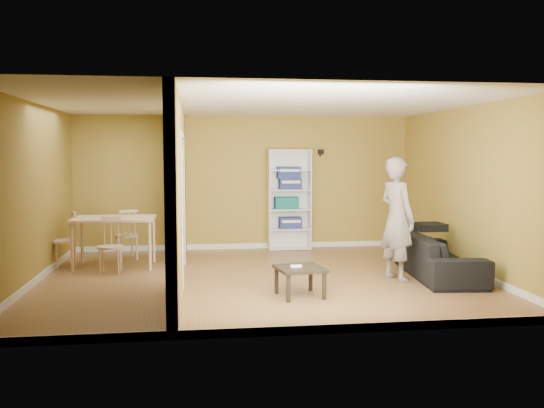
{
  "coord_description": "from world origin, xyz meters",
  "views": [
    {
      "loc": [
        -0.95,
        -8.44,
        1.86
      ],
      "look_at": [
        0.2,
        0.2,
        1.1
      ],
      "focal_mm": 38.0,
      "sensor_mm": 36.0,
      "label": 1
    }
  ],
  "objects_px": {
    "bookshelf": "(289,199)",
    "chair_near": "(110,245)",
    "coffee_table": "(300,271)",
    "dining_table": "(114,222)",
    "chair_left": "(64,240)",
    "person": "(397,208)",
    "chair_far": "(126,234)",
    "sofa": "(439,250)"
  },
  "relations": [
    {
      "from": "bookshelf",
      "to": "chair_near",
      "type": "bearing_deg",
      "value": -148.63
    },
    {
      "from": "coffee_table",
      "to": "dining_table",
      "type": "distance_m",
      "value": 3.6
    },
    {
      "from": "dining_table",
      "to": "chair_left",
      "type": "relative_size",
      "value": 1.43
    },
    {
      "from": "person",
      "to": "chair_far",
      "type": "xyz_separation_m",
      "value": [
        -4.16,
        2.26,
        -0.62
      ]
    },
    {
      "from": "dining_table",
      "to": "chair_near",
      "type": "distance_m",
      "value": 0.61
    },
    {
      "from": "chair_left",
      "to": "chair_near",
      "type": "xyz_separation_m",
      "value": [
        0.82,
        -0.57,
        -0.02
      ]
    },
    {
      "from": "bookshelf",
      "to": "coffee_table",
      "type": "xyz_separation_m",
      "value": [
        -0.46,
        -3.77,
        -0.64
      ]
    },
    {
      "from": "person",
      "to": "dining_table",
      "type": "bearing_deg",
      "value": 49.78
    },
    {
      "from": "sofa",
      "to": "coffee_table",
      "type": "xyz_separation_m",
      "value": [
        -2.31,
        -0.94,
        -0.08
      ]
    },
    {
      "from": "chair_far",
      "to": "sofa",
      "type": "bearing_deg",
      "value": 134.03
    },
    {
      "from": "coffee_table",
      "to": "chair_far",
      "type": "xyz_separation_m",
      "value": [
        -2.56,
        3.05,
        0.12
      ]
    },
    {
      "from": "chair_near",
      "to": "person",
      "type": "bearing_deg",
      "value": -13.56
    },
    {
      "from": "dining_table",
      "to": "chair_near",
      "type": "height_order",
      "value": "chair_near"
    },
    {
      "from": "coffee_table",
      "to": "chair_left",
      "type": "distance_m",
      "value": 4.25
    },
    {
      "from": "person",
      "to": "chair_left",
      "type": "bearing_deg",
      "value": 52.42
    },
    {
      "from": "chair_left",
      "to": "chair_near",
      "type": "height_order",
      "value": "chair_left"
    },
    {
      "from": "coffee_table",
      "to": "chair_near",
      "type": "distance_m",
      "value": 3.25
    },
    {
      "from": "dining_table",
      "to": "chair_near",
      "type": "xyz_separation_m",
      "value": [
        0.0,
        -0.53,
        -0.3
      ]
    },
    {
      "from": "chair_near",
      "to": "chair_far",
      "type": "height_order",
      "value": "chair_far"
    },
    {
      "from": "person",
      "to": "chair_far",
      "type": "relative_size",
      "value": 2.38
    },
    {
      "from": "person",
      "to": "chair_far",
      "type": "bearing_deg",
      "value": 41.7
    },
    {
      "from": "sofa",
      "to": "bookshelf",
      "type": "relative_size",
      "value": 1.11
    },
    {
      "from": "bookshelf",
      "to": "chair_far",
      "type": "xyz_separation_m",
      "value": [
        -3.03,
        -0.72,
        -0.53
      ]
    },
    {
      "from": "sofa",
      "to": "bookshelf",
      "type": "height_order",
      "value": "bookshelf"
    },
    {
      "from": "sofa",
      "to": "chair_left",
      "type": "xyz_separation_m",
      "value": [
        -5.8,
        1.48,
        0.05
      ]
    },
    {
      "from": "person",
      "to": "coffee_table",
      "type": "distance_m",
      "value": 1.93
    },
    {
      "from": "sofa",
      "to": "chair_far",
      "type": "relative_size",
      "value": 2.41
    },
    {
      "from": "coffee_table",
      "to": "chair_left",
      "type": "relative_size",
      "value": 0.64
    },
    {
      "from": "chair_left",
      "to": "sofa",
      "type": "bearing_deg",
      "value": 53.93
    },
    {
      "from": "sofa",
      "to": "dining_table",
      "type": "distance_m",
      "value": 5.2
    },
    {
      "from": "coffee_table",
      "to": "chair_left",
      "type": "xyz_separation_m",
      "value": [
        -3.49,
        2.43,
        0.13
      ]
    },
    {
      "from": "chair_near",
      "to": "chair_left",
      "type": "bearing_deg",
      "value": 145.4
    },
    {
      "from": "bookshelf",
      "to": "dining_table",
      "type": "xyz_separation_m",
      "value": [
        -3.14,
        -1.38,
        -0.23
      ]
    },
    {
      "from": "dining_table",
      "to": "chair_far",
      "type": "relative_size",
      "value": 1.47
    },
    {
      "from": "person",
      "to": "bookshelf",
      "type": "relative_size",
      "value": 1.09
    },
    {
      "from": "dining_table",
      "to": "sofa",
      "type": "bearing_deg",
      "value": -16.11
    },
    {
      "from": "coffee_table",
      "to": "dining_table",
      "type": "relative_size",
      "value": 0.45
    },
    {
      "from": "chair_left",
      "to": "chair_near",
      "type": "distance_m",
      "value": 1.0
    },
    {
      "from": "chair_left",
      "to": "chair_near",
      "type": "relative_size",
      "value": 1.05
    },
    {
      "from": "dining_table",
      "to": "chair_left",
      "type": "xyz_separation_m",
      "value": [
        -0.82,
        0.04,
        -0.28
      ]
    },
    {
      "from": "person",
      "to": "chair_far",
      "type": "height_order",
      "value": "person"
    },
    {
      "from": "bookshelf",
      "to": "chair_near",
      "type": "xyz_separation_m",
      "value": [
        -3.14,
        -1.91,
        -0.53
      ]
    }
  ]
}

